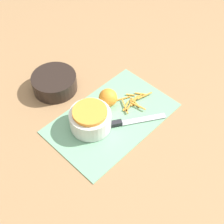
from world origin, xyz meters
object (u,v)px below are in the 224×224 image
object	(u,v)px
bowl_speckled	(90,119)
orange_left	(108,98)
bowl_dark	(55,83)
knife	(117,123)

from	to	relation	value
bowl_speckled	orange_left	distance (m)	0.12
bowl_speckled	orange_left	size ratio (longest dim) A/B	2.11
bowl_dark	orange_left	size ratio (longest dim) A/B	2.51
bowl_dark	knife	distance (m)	0.31
orange_left	bowl_speckled	bearing A→B (deg)	-166.10
orange_left	knife	bearing A→B (deg)	-117.39
bowl_speckled	knife	size ratio (longest dim) A/B	0.62
bowl_dark	bowl_speckled	bearing A→B (deg)	-97.72
bowl_speckled	knife	distance (m)	0.10
bowl_speckled	knife	bearing A→B (deg)	-42.51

